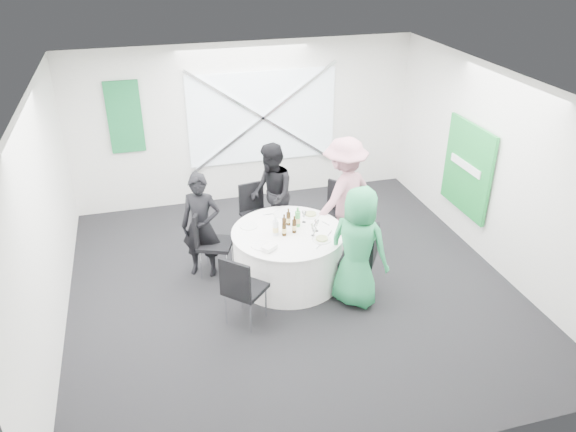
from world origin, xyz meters
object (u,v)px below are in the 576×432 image
object	(u,v)px
chair_front_left	(241,286)
person_woman_green	(358,247)
banquet_table	(288,255)
person_man_back_left	(201,226)
person_woman_pink	(344,195)
clear_water_bottle	(275,228)
person_man_back	(272,195)
chair_back	(254,208)
chair_front_right	(364,255)
chair_back_right	(335,209)
green_water_bottle	(298,219)
chair_back_left	(209,237)

from	to	relation	value
chair_front_left	person_woman_green	world-z (taller)	person_woman_green
banquet_table	person_man_back_left	distance (m)	1.28
person_woman_pink	clear_water_bottle	xyz separation A→B (m)	(-1.22, -0.65, -0.03)
banquet_table	person_woman_green	size ratio (longest dim) A/B	0.94
chair_front_left	person_man_back	size ratio (longest dim) A/B	0.62
person_man_back	chair_back	bearing A→B (deg)	-110.18
banquet_table	chair_front_right	size ratio (longest dim) A/B	1.58
chair_back_right	person_woman_green	xyz separation A→B (m)	(-0.25, -1.53, 0.24)
person_woman_pink	clear_water_bottle	bearing A→B (deg)	-2.32
person_woman_pink	clear_water_bottle	distance (m)	1.38
person_man_back	chair_front_left	bearing A→B (deg)	-22.04
clear_water_bottle	chair_back_right	bearing A→B (deg)	35.05
banquet_table	green_water_bottle	bearing A→B (deg)	33.33
person_man_back_left	clear_water_bottle	bearing A→B (deg)	-6.04
green_water_bottle	chair_front_right	bearing A→B (deg)	-43.35
banquet_table	clear_water_bottle	distance (m)	0.52
person_woman_pink	person_woman_green	world-z (taller)	person_woman_pink
green_water_bottle	chair_back_left	bearing A→B (deg)	165.65
banquet_table	person_man_back	distance (m)	1.17
banquet_table	person_man_back_left	world-z (taller)	person_man_back_left
chair_back	person_man_back	xyz separation A→B (m)	(0.26, -0.10, 0.26)
chair_back_left	chair_front_left	world-z (taller)	chair_back_left
person_man_back	clear_water_bottle	world-z (taller)	person_man_back
chair_back_right	chair_front_left	bearing A→B (deg)	-86.34
chair_back_left	clear_water_bottle	xyz separation A→B (m)	(0.86, -0.47, 0.27)
chair_back	chair_back_left	bearing A→B (deg)	-147.10
chair_back_right	person_man_back_left	bearing A→B (deg)	-120.10
chair_back_left	chair_back_right	distance (m)	2.04
person_woman_green	green_water_bottle	bearing A→B (deg)	-11.19
chair_back_right	clear_water_bottle	xyz separation A→B (m)	(-1.16, -0.81, 0.27)
chair_back	chair_front_left	xyz separation A→B (m)	(-0.62, -2.05, 0.03)
chair_back	person_woman_pink	distance (m)	1.43
chair_back_left	person_woman_green	size ratio (longest dim) A/B	0.61
person_man_back	person_woman_green	bearing A→B (deg)	22.26
chair_front_right	clear_water_bottle	bearing A→B (deg)	-83.41
chair_back	chair_front_right	size ratio (longest dim) A/B	0.95
green_water_bottle	clear_water_bottle	bearing A→B (deg)	-156.33
chair_back	chair_back_left	distance (m)	1.13
chair_back_right	clear_water_bottle	world-z (taller)	clear_water_bottle
chair_back	person_woman_pink	bearing A→B (deg)	-35.54
chair_back_left	person_woman_green	xyz separation A→B (m)	(1.77, -1.18, 0.24)
chair_back_left	person_woman_green	world-z (taller)	person_woman_green
chair_back	chair_front_right	bearing A→B (deg)	-68.06
chair_back	person_man_back_left	distance (m)	1.19
person_woman_pink	chair_back	bearing A→B (deg)	-55.67
person_woman_pink	chair_front_left	bearing A→B (deg)	7.69
chair_front_right	person_woman_green	world-z (taller)	person_woman_green
chair_front_right	chair_front_left	bearing A→B (deg)	-48.23
chair_back	green_water_bottle	world-z (taller)	green_water_bottle
person_woman_pink	green_water_bottle	xyz separation A→B (m)	(-0.86, -0.49, -0.03)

